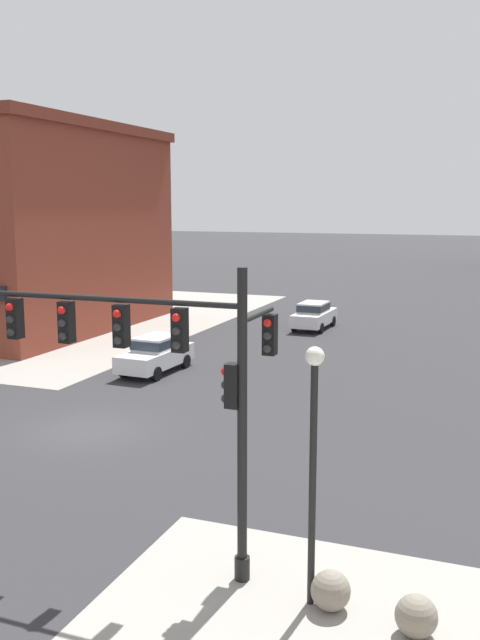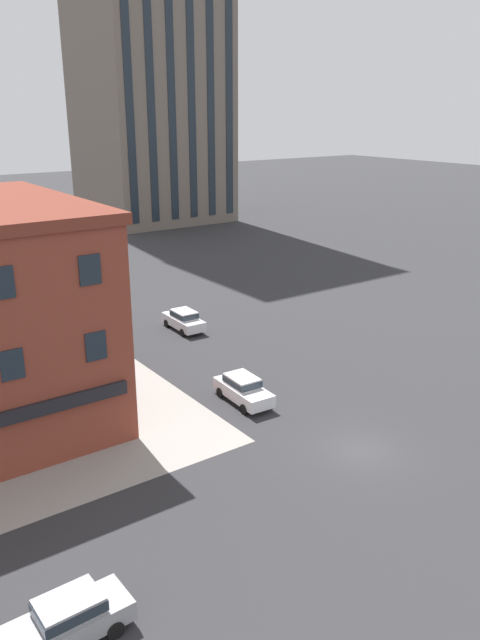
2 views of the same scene
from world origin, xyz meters
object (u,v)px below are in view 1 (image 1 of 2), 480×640
(car_main_northbound_far, at_px, (156,353))
(car_cross_eastbound, at_px, (314,314))
(bollard_sphere_curb_a, at_px, (331,591))
(traffic_signal_main, at_px, (174,369))
(street_lamp_corner_near, at_px, (313,445))
(bollard_sphere_curb_b, at_px, (416,616))

(car_main_northbound_far, distance_m, car_cross_eastbound, 14.12)
(bollard_sphere_curb_a, height_order, car_main_northbound_far, car_main_northbound_far)
(traffic_signal_main, height_order, car_main_northbound_far, traffic_signal_main)
(bollard_sphere_curb_a, relative_size, car_cross_eastbound, 0.17)
(car_main_northbound_far, relative_size, car_cross_eastbound, 1.01)
(traffic_signal_main, relative_size, street_lamp_corner_near, 1.27)
(traffic_signal_main, xyz_separation_m, street_lamp_corner_near, (3.12, -0.52, -1.08))
(street_lamp_corner_near, relative_size, car_main_northbound_far, 1.14)
(street_lamp_corner_near, xyz_separation_m, car_cross_eastbound, (-7.86, 29.48, -2.31))
(bollard_sphere_curb_a, xyz_separation_m, car_cross_eastbound, (-8.27, 29.54, 0.53))
(bollard_sphere_curb_a, relative_size, street_lamp_corner_near, 0.15)
(street_lamp_corner_near, distance_m, car_main_northbound_far, 19.87)
(car_main_northbound_far, bearing_deg, bollard_sphere_curb_a, -52.82)
(bollard_sphere_curb_a, distance_m, street_lamp_corner_near, 2.87)
(bollard_sphere_curb_b, height_order, car_main_northbound_far, car_main_northbound_far)
(traffic_signal_main, height_order, street_lamp_corner_near, traffic_signal_main)
(street_lamp_corner_near, height_order, car_main_northbound_far, street_lamp_corner_near)
(bollard_sphere_curb_b, bearing_deg, bollard_sphere_curb_a, 170.32)
(car_cross_eastbound, bearing_deg, street_lamp_corner_near, -75.07)
(bollard_sphere_curb_b, bearing_deg, street_lamp_corner_near, 170.61)
(bollard_sphere_curb_a, relative_size, car_main_northbound_far, 0.17)
(bollard_sphere_curb_a, bearing_deg, bollard_sphere_curb_b, -9.68)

